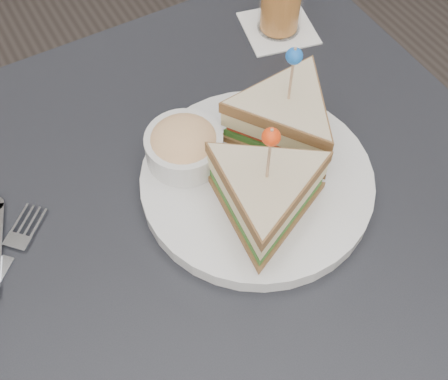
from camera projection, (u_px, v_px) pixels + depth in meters
table at (221, 250)px, 0.76m from camera, size 0.80×0.80×0.75m
plate_meal at (262, 160)px, 0.69m from camera, size 0.34×0.32×0.17m
cutlery_fork at (0, 272)px, 0.65m from camera, size 0.17×0.16×0.01m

